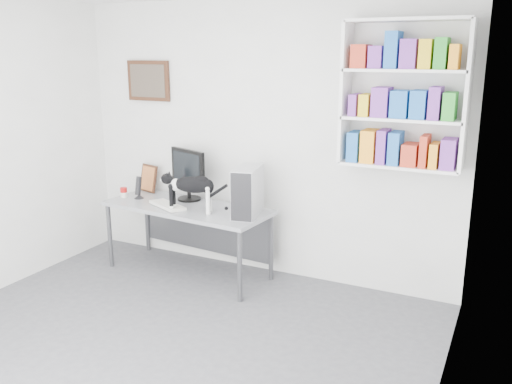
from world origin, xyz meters
TOP-DOWN VIEW (x-y plane):
  - room at (0.00, 0.00)m, footprint 4.01×4.01m
  - bookshelf at (1.40, 1.85)m, footprint 1.03×0.28m
  - wall_art at (-1.30, 1.97)m, footprint 0.52×0.04m
  - desk at (-0.60, 1.56)m, footprint 1.76×0.81m
  - monitor at (-0.70, 1.76)m, footprint 0.56×0.40m
  - keyboard at (-0.75, 1.45)m, footprint 0.48×0.34m
  - pc_tower at (0.09, 1.56)m, footprint 0.29×0.49m
  - speaker at (-1.20, 1.58)m, footprint 0.14×0.14m
  - leaning_print at (-1.28, 1.87)m, footprint 0.26×0.16m
  - soup_can at (-1.37, 1.55)m, footprint 0.09×0.09m
  - cat at (-0.42, 1.40)m, footprint 0.61×0.29m

SIDE VIEW (x-z plane):
  - desk at x=-0.60m, z-range 0.00..0.71m
  - keyboard at x=-0.75m, z-range 0.71..0.75m
  - soup_can at x=-1.37m, z-range 0.71..0.82m
  - speaker at x=-1.20m, z-range 0.71..0.95m
  - leaning_print at x=-1.28m, z-range 0.71..1.02m
  - cat at x=-0.42m, z-range 0.71..1.08m
  - pc_tower at x=0.09m, z-range 0.71..1.17m
  - monitor at x=-0.70m, z-range 0.71..1.25m
  - room at x=0.00m, z-range 0.00..2.70m
  - bookshelf at x=1.40m, z-range 1.23..2.47m
  - wall_art at x=-1.30m, z-range 1.69..2.11m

